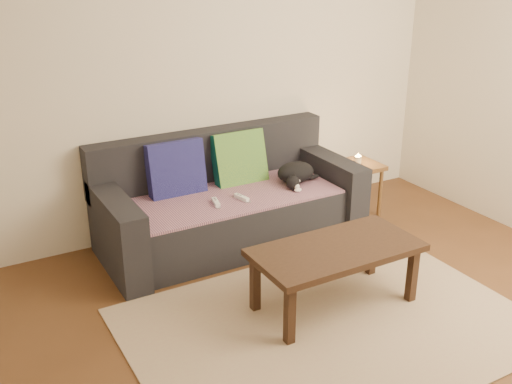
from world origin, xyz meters
TOP-DOWN VIEW (x-y plane):
  - ground at (0.00, 0.00)m, footprint 4.50×4.50m
  - back_wall at (0.00, 2.00)m, footprint 4.50×0.04m
  - sofa at (0.00, 1.57)m, footprint 2.10×0.94m
  - throw_blanket at (0.00, 1.48)m, footprint 1.66×0.74m
  - cushion_navy at (-0.37, 1.74)m, footprint 0.46×0.19m
  - cushion_green at (0.19, 1.74)m, footprint 0.46×0.23m
  - cat at (0.57, 1.46)m, footprint 0.40×0.37m
  - wii_remote_a at (-0.21, 1.37)m, footprint 0.07×0.15m
  - wii_remote_b at (0.01, 1.36)m, footprint 0.07×0.15m
  - side_table at (1.25, 1.49)m, footprint 0.39×0.39m
  - candle at (1.25, 1.49)m, footprint 0.06×0.06m
  - rug at (0.00, 0.15)m, footprint 2.50×1.80m
  - coffee_table at (0.16, 0.33)m, footprint 1.12×0.56m

SIDE VIEW (x-z plane):
  - ground at x=0.00m, z-range 0.00..0.00m
  - rug at x=0.00m, z-range 0.00..0.01m
  - sofa at x=0.00m, z-range -0.13..0.74m
  - coffee_table at x=0.16m, z-range 0.17..0.61m
  - side_table at x=1.25m, z-range 0.16..0.64m
  - throw_blanket at x=0.00m, z-range 0.42..0.44m
  - wii_remote_a at x=-0.21m, z-range 0.44..0.47m
  - wii_remote_b at x=0.01m, z-range 0.44..0.47m
  - candle at x=1.25m, z-range 0.47..0.57m
  - cat at x=0.57m, z-range 0.44..0.61m
  - cushion_navy at x=-0.37m, z-range 0.39..0.87m
  - cushion_green at x=0.19m, z-range 0.40..0.86m
  - back_wall at x=0.00m, z-range 0.00..2.60m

